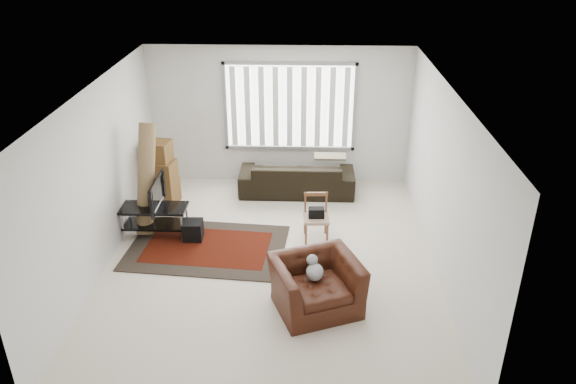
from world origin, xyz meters
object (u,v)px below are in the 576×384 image
tv_stand (155,215)px  sofa (297,172)px  moving_boxes (162,175)px  armchair (316,281)px  side_chair (316,215)px

tv_stand → sofa: 2.88m
moving_boxes → armchair: (2.78, -3.01, -0.15)m
armchair → sofa: bearing=74.1°
tv_stand → moving_boxes: moving_boxes is taller
moving_boxes → side_chair: 3.04m
side_chair → sofa: bearing=98.4°
moving_boxes → side_chair: size_ratio=1.58×
tv_stand → armchair: armchair is taller
sofa → side_chair: bearing=101.8°
tv_stand → armchair: size_ratio=0.77×
sofa → moving_boxes: bearing=12.5°
moving_boxes → sofa: moving_boxes is taller
tv_stand → sofa: size_ratio=0.49×
tv_stand → side_chair: size_ratio=1.40×
tv_stand → side_chair: side_chair is taller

